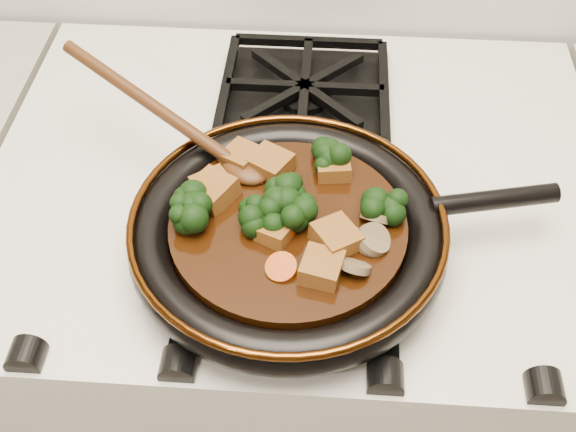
{
  "coord_description": "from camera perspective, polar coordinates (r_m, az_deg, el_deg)",
  "views": [
    {
      "loc": [
        0.03,
        1.06,
        1.52
      ],
      "look_at": [
        -0.0,
        1.55,
        0.97
      ],
      "focal_mm": 45.0,
      "sensor_mm": 36.0,
      "label": 1
    }
  ],
  "objects": [
    {
      "name": "stove",
      "position": [
        1.24,
        0.6,
        -11.51
      ],
      "size": [
        0.76,
        0.6,
        0.9
      ],
      "primitive_type": "cube",
      "color": "beige",
      "rests_on": "ground"
    },
    {
      "name": "burner_grate_front",
      "position": [
        0.78,
        0.22,
        -3.01
      ],
      "size": [
        0.23,
        0.23,
        0.03
      ],
      "primitive_type": null,
      "color": "black",
      "rests_on": "stove"
    },
    {
      "name": "burner_grate_back",
      "position": [
        0.98,
        1.32,
        9.76
      ],
      "size": [
        0.23,
        0.23,
        0.03
      ],
      "primitive_type": null,
      "color": "black",
      "rests_on": "stove"
    },
    {
      "name": "skillet",
      "position": [
        0.76,
        0.16,
        -1.29
      ],
      "size": [
        0.46,
        0.34,
        0.05
      ],
      "rotation": [
        0.0,
        0.0,
        0.22
      ],
      "color": "black",
      "rests_on": "burner_grate_front"
    },
    {
      "name": "braising_sauce",
      "position": [
        0.76,
        0.0,
        -1.06
      ],
      "size": [
        0.25,
        0.25,
        0.02
      ],
      "primitive_type": "cylinder",
      "color": "black",
      "rests_on": "skillet"
    },
    {
      "name": "tofu_cube_0",
      "position": [
        0.77,
        -5.99,
        1.94
      ],
      "size": [
        0.06,
        0.06,
        0.03
      ],
      "primitive_type": "cube",
      "rotation": [
        -0.11,
        0.11,
        2.53
      ],
      "color": "brown",
      "rests_on": "braising_sauce"
    },
    {
      "name": "tofu_cube_1",
      "position": [
        0.8,
        -1.4,
        4.1
      ],
      "size": [
        0.06,
        0.06,
        0.03
      ],
      "primitive_type": "cube",
      "rotation": [
        -0.02,
        0.03,
        2.59
      ],
      "color": "brown",
      "rests_on": "braising_sauce"
    },
    {
      "name": "tofu_cube_2",
      "position": [
        0.81,
        -3.67,
        4.65
      ],
      "size": [
        0.05,
        0.05,
        0.02
      ],
      "primitive_type": "cube",
      "rotation": [
        -0.08,
        -0.02,
        1.02
      ],
      "color": "brown",
      "rests_on": "braising_sauce"
    },
    {
      "name": "tofu_cube_3",
      "position": [
        0.8,
        3.62,
        3.75
      ],
      "size": [
        0.04,
        0.04,
        0.02
      ],
      "primitive_type": "cube",
      "rotation": [
        -0.08,
        -0.03,
        0.12
      ],
      "color": "brown",
      "rests_on": "braising_sauce"
    },
    {
      "name": "tofu_cube_4",
      "position": [
        0.73,
        -1.01,
        -1.21
      ],
      "size": [
        0.05,
        0.05,
        0.02
      ],
      "primitive_type": "cube",
      "rotation": [
        -0.07,
        0.08,
        1.13
      ],
      "color": "brown",
      "rests_on": "braising_sauce"
    },
    {
      "name": "tofu_cube_5",
      "position": [
        0.7,
        2.65,
        -4.14
      ],
      "size": [
        0.05,
        0.05,
        0.03
      ],
      "primitive_type": "cube",
      "rotation": [
        0.04,
        0.06,
        1.35
      ],
      "color": "brown",
      "rests_on": "braising_sauce"
    },
    {
      "name": "tofu_cube_6",
      "position": [
        0.73,
        3.79,
        -1.77
      ],
      "size": [
        0.06,
        0.06,
        0.03
      ],
      "primitive_type": "cube",
      "rotation": [
        0.08,
        0.0,
        2.18
      ],
      "color": "brown",
      "rests_on": "braising_sauce"
    },
    {
      "name": "tofu_cube_7",
      "position": [
        0.78,
        -6.02,
        2.37
      ],
      "size": [
        0.05,
        0.05,
        0.03
      ],
      "primitive_type": "cube",
      "rotation": [
        -0.11,
        -0.06,
        0.59
      ],
      "color": "brown",
      "rests_on": "braising_sauce"
    },
    {
      "name": "broccoli_floret_0",
      "position": [
        0.76,
        -7.22,
        0.89
      ],
      "size": [
        0.09,
        0.09,
        0.06
      ],
      "primitive_type": null,
      "rotation": [
        -0.06,
        0.19,
        2.25
      ],
      "color": "black",
      "rests_on": "braising_sauce"
    },
    {
      "name": "broccoli_floret_1",
      "position": [
        0.74,
        -1.67,
        -0.12
      ],
      "size": [
        0.07,
        0.08,
        0.07
      ],
      "primitive_type": null,
      "rotation": [
        0.1,
        0.2,
        1.72
      ],
      "color": "black",
      "rests_on": "braising_sauce"
    },
    {
      "name": "broccoli_floret_2",
      "position": [
        0.74,
        0.74,
        0.11
      ],
      "size": [
        0.07,
        0.06,
        0.06
      ],
      "primitive_type": null,
      "rotation": [
        -0.03,
        -0.14,
        3.12
      ],
      "color": "black",
      "rests_on": "braising_sauce"
    },
    {
      "name": "broccoli_floret_3",
      "position": [
        0.76,
        -0.04,
        1.86
      ],
      "size": [
        0.09,
        0.08,
        0.07
      ],
      "primitive_type": null,
      "rotation": [
        -0.13,
        0.25,
        2.78
      ],
      "color": "black",
      "rests_on": "braising_sauce"
    },
    {
      "name": "broccoli_floret_4",
      "position": [
        0.75,
        -3.06,
        0.06
      ],
      "size": [
        0.08,
        0.08,
        0.06
      ],
      "primitive_type": null,
      "rotation": [
        -0.18,
        -0.05,
        0.54
      ],
      "color": "black",
      "rests_on": "braising_sauce"
    },
    {
      "name": "broccoli_floret_5",
      "position": [
        0.75,
        -7.73,
        0.12
      ],
      "size": [
        0.08,
        0.08,
        0.07
      ],
      "primitive_type": null,
      "rotation": [
        0.17,
        -0.15,
        0.22
      ],
      "color": "black",
      "rests_on": "braising_sauce"
    },
    {
      "name": "broccoli_floret_6",
      "position": [
        0.8,
        3.11,
        4.5
      ],
      "size": [
        0.07,
        0.08,
        0.05
      ],
      "primitive_type": null,
      "rotation": [
        0.02,
        0.08,
        1.89
      ],
      "color": "black",
      "rests_on": "braising_sauce"
    },
    {
      "name": "broccoli_floret_7",
      "position": [
        0.76,
        7.53,
        0.77
      ],
      "size": [
        0.09,
        0.09,
        0.07
      ],
      "primitive_type": null,
      "rotation": [
        0.13,
        0.21,
        1.02
      ],
      "color": "black",
      "rests_on": "braising_sauce"
    },
    {
      "name": "carrot_coin_0",
      "position": [
        0.74,
        -0.4,
        -0.98
      ],
      "size": [
        0.03,
        0.03,
        0.01
      ],
      "primitive_type": "cylinder",
      "rotation": [
        -0.19,
        0.07,
        0.0
      ],
      "color": "#B33B04",
      "rests_on": "braising_sauce"
    },
    {
      "name": "carrot_coin_1",
      "position": [
        0.8,
        -2.4,
        4.07
      ],
      "size": [
        0.03,
        0.03,
        0.02
      ],
      "primitive_type": "cylinder",
      "rotation": [
        -0.22,
        0.12,
        0.0
      ],
      "color": "#B33B04",
      "rests_on": "braising_sauce"
    },
    {
      "name": "carrot_coin_2",
      "position": [
        0.74,
        4.95,
        -1.49
      ],
      "size": [
        0.03,
        0.03,
        0.03
      ],
      "primitive_type": "cylinder",
      "rotation": [
        -0.35,
        0.28,
        0.0
      ],
      "color": "#B33B04",
      "rests_on": "braising_sauce"
    },
    {
      "name": "carrot_coin_3",
      "position": [
        0.71,
        -0.53,
        -4.09
      ],
      "size": [
        0.03,
        0.03,
        0.02
      ],
      "primitive_type": "cylinder",
      "rotation": [
        0.29,
        -0.16,
        0.0
      ],
      "color": "#B33B04",
      "rests_on": "braising_sauce"
    },
    {
      "name": "mushroom_slice_0",
      "position": [
        0.73,
        6.72,
        -1.95
      ],
      "size": [
        0.04,
        0.04,
        0.02
      ],
      "primitive_type": "cylinder",
      "rotation": [
        0.47,
        0.0,
        1.67
      ],
      "color": "brown",
      "rests_on": "braising_sauce"
    },
    {
      "name": "mushroom_slice_1",
      "position": [
        0.73,
        6.73,
        -1.92
      ],
      "size": [
        0.05,
        0.05,
        0.03
      ],
      "primitive_type": "cylinder",
      "rotation": [
        0.66,
        0.0,
        0.76
      ],
      "color": "brown",
      "rests_on": "braising_sauce"
    },
    {
      "name": "mushroom_slice_2",
      "position": [
        0.71,
        5.3,
        -3.99
      ],
      "size": [
        0.04,
        0.04,
        0.03
      ],
      "primitive_type": "cylinder",
      "rotation": [
        0.68,
        0.0,
        2.8
      ],
      "color": "brown",
      "rests_on": "braising_sauce"
    },
    {
      "name": "mushroom_slice_3",
      "position": [
        0.75,
        6.92,
        -0.09
      ],
      "size": [
        0.04,
        0.04,
        0.03
      ],
      "primitive_type": "cylinder",
      "rotation": [
        0.8,
        0.0,
        2.86
      ],
      "color": "brown",
      "rests_on": "braising_sauce"
    },
    {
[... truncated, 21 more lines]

